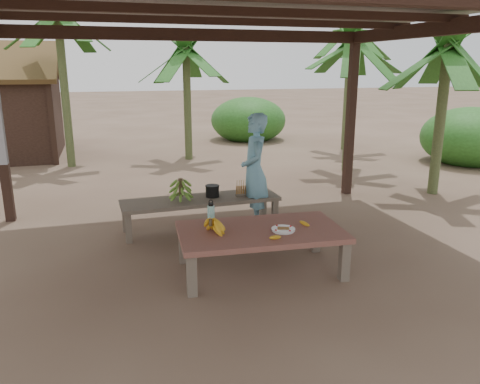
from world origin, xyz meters
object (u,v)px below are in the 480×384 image
object	(u,v)px
bench	(201,202)
woman	(254,171)
ripe_banana_bunch	(211,226)
plate	(283,230)
water_flask	(211,215)
cooking_pot	(212,191)
work_table	(261,235)

from	to	relation	value
bench	woman	bearing A→B (deg)	-7.56
ripe_banana_bunch	plate	xyz separation A→B (m)	(0.78, -0.14, -0.07)
bench	woman	distance (m)	0.87
ripe_banana_bunch	water_flask	size ratio (longest dim) A/B	0.98
woman	bench	bearing A→B (deg)	-85.18
bench	cooking_pot	distance (m)	0.23
plate	water_flask	size ratio (longest dim) A/B	0.86
water_flask	cooking_pot	bearing A→B (deg)	76.52
work_table	bench	world-z (taller)	work_table
ripe_banana_bunch	woman	distance (m)	1.80
work_table	ripe_banana_bunch	xyz separation A→B (m)	(-0.56, 0.01, 0.15)
cooking_pot	bench	bearing A→B (deg)	-166.94
ripe_banana_bunch	woman	bearing A→B (deg)	56.89
water_flask	bench	bearing A→B (deg)	83.71
bench	work_table	bearing A→B (deg)	-79.75
work_table	water_flask	world-z (taller)	water_flask
cooking_pot	woman	size ratio (longest dim) A/B	0.12
bench	plate	world-z (taller)	plate
work_table	cooking_pot	world-z (taller)	cooking_pot
bench	cooking_pot	world-z (taller)	cooking_pot
bench	ripe_banana_bunch	world-z (taller)	ripe_banana_bunch
plate	woman	distance (m)	1.67
bench	plate	xyz separation A→B (m)	(0.57, -1.71, 0.12)
water_flask	woman	size ratio (longest dim) A/B	0.18
work_table	water_flask	distance (m)	0.60
work_table	cooking_pot	xyz separation A→B (m)	(-0.18, 1.62, 0.10)
plate	cooking_pot	world-z (taller)	cooking_pot
bench	plate	distance (m)	1.80
ripe_banana_bunch	cooking_pot	distance (m)	1.65
ripe_banana_bunch	water_flask	distance (m)	0.29
water_flask	cooking_pot	xyz separation A→B (m)	(0.32, 1.33, -0.10)
work_table	bench	bearing A→B (deg)	106.41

